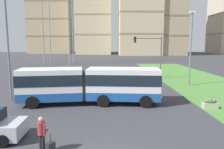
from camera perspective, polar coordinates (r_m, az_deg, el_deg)
The scene contains 11 objects.
articulated_bus at distance 18.17m, azimuth -5.91°, elevation -2.62°, with size 12.02×3.24×3.00m.
car_navy_sedan at distance 32.98m, azimuth -12.10°, elevation 0.52°, with size 4.47×2.16×1.58m.
pedestrian_crossing at distance 10.73m, azimuth -18.29°, elevation -14.38°, with size 0.47×0.40×1.74m.
rolling_suitcase at distance 10.72m, azimuth -16.02°, elevation -18.35°, with size 0.41×0.43×0.97m.
flower_planter_2 at distance 18.40m, azimuth 24.68°, elevation -7.13°, with size 1.10×0.56×0.74m.
traffic_light_far_right at distance 30.76m, azimuth 10.54°, elevation 6.38°, with size 4.09×0.28×6.02m.
streetlight_left at distance 20.90m, azimuth -26.09°, elevation 8.40°, with size 0.70×0.28×9.96m.
streetlight_median at distance 27.12m, azimuth 20.28°, elevation 7.26°, with size 0.70×0.28×8.82m.
apartment_tower_west at distance 123.46m, azimuth -16.14°, elevation 17.64°, with size 21.84×15.72×51.98m.
apartment_tower_centre at distance 100.33m, azimuth 7.45°, elevation 18.20°, with size 18.48×14.75×45.21m.
apartment_tower_eastcentre at distance 106.00m, azimuth 14.26°, elevation 16.49°, with size 15.37×19.42×41.61m.
Camera 1 is at (0.19, -8.11, 5.05)m, focal length 34.27 mm.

